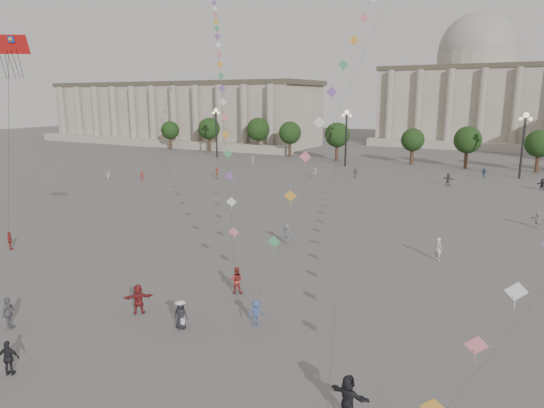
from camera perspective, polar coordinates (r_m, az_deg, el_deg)
The scene contains 29 objects.
ground at distance 28.03m, azimuth -14.08°, elevation -15.48°, with size 360.00×360.00×0.00m, color #575452.
hall_west at distance 145.01m, azimuth -10.89°, elevation 10.43°, with size 84.00×26.22×17.20m.
hall_central at distance 148.07m, azimuth 22.66°, elevation 12.00°, with size 48.30×34.30×35.50m.
tree_row at distance 97.68m, azimuth 18.71°, elevation 7.35°, with size 137.12×5.12×8.00m.
lamp_post_far_west at distance 107.84m, azimuth -6.58°, elevation 9.38°, with size 2.00×0.90×10.65m.
lamp_post_mid_west at distance 93.76m, azimuth 8.74°, elevation 8.87°, with size 2.00×0.90×10.65m.
lamp_post_mid_east at distance 88.04m, azimuth 27.53°, elevation 7.40°, with size 2.00×0.90×10.65m.
person_crowd_0 at distance 87.00m, azimuth 23.65°, elevation 3.39°, with size 1.00×0.41×1.70m, color navy.
person_crowd_1 at distance 81.25m, azimuth -18.68°, elevation 3.18°, with size 0.78×0.61×1.61m, color white.
person_crowd_2 at distance 79.25m, azimuth -15.04°, elevation 3.18°, with size 1.01×0.58×1.57m, color maroon.
person_crowd_3 at distance 21.57m, azimuth 8.93°, elevation -21.51°, with size 1.77×0.57×1.91m, color #222227.
person_crowd_4 at distance 79.41m, azimuth 5.11°, elevation 3.62°, with size 1.59×0.51×1.71m, color silver.
person_crowd_6 at distance 43.59m, azimuth 1.72°, elevation -3.56°, with size 1.22×0.70×1.89m, color slate.
person_crowd_7 at distance 55.90m, azimuth 28.82°, elevation -1.64°, with size 1.56×0.50×1.69m, color #B4B3AF.
person_crowd_9 at distance 79.15m, azimuth 29.20°, elevation 2.04°, with size 1.54×0.49×1.66m, color black.
person_crowd_10 at distance 96.12m, azimuth -2.28°, elevation 5.18°, with size 0.61×0.40×1.67m, color beige.
person_crowd_12 at distance 77.20m, azimuth 20.04°, elevation 2.74°, with size 1.77×0.56×1.91m, color #5A595E.
person_crowd_13 at distance 41.66m, azimuth 18.98°, elevation -5.01°, with size 0.69×0.45×1.89m, color silver.
person_crowd_16 at distance 80.82m, azimuth 9.78°, elevation 3.64°, with size 1.00×0.41×1.70m, color slate.
person_crowd_17 at distance 79.75m, azimuth -6.45°, elevation 3.65°, with size 1.14×0.66×1.77m, color #983B29.
tourist_0 at distance 47.83m, azimuth -28.46°, elevation -3.81°, with size 0.95×0.40×1.62m, color maroon.
tourist_2 at distance 31.16m, azimuth -15.44°, elevation -10.72°, with size 1.73×0.55×1.87m, color maroon.
tourist_3 at distance 32.00m, azimuth -28.61°, elevation -11.20°, with size 1.10×0.46×1.88m, color slate.
tourist_4 at distance 27.14m, azimuth -28.57°, elevation -15.63°, with size 1.02×0.42×1.74m, color black.
kite_flyer_0 at distance 33.09m, azimuth -4.22°, elevation -8.93°, with size 0.89×0.69×1.83m, color maroon.
kite_flyer_1 at distance 28.69m, azimuth -1.89°, elevation -12.67°, with size 1.01×0.58×1.56m, color #3A4E83.
hat_person at distance 28.77m, azimuth -10.68°, elevation -12.62°, with size 0.91×0.71×1.69m.
dragon_kite at distance 32.70m, azimuth -28.45°, elevation 14.70°, with size 7.26×3.98×19.92m.
kite_train_west at distance 62.19m, azimuth -6.42°, elevation 18.47°, with size 35.04×46.38×68.14m.
Camera 1 is at (17.33, -17.83, 12.95)m, focal length 32.00 mm.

